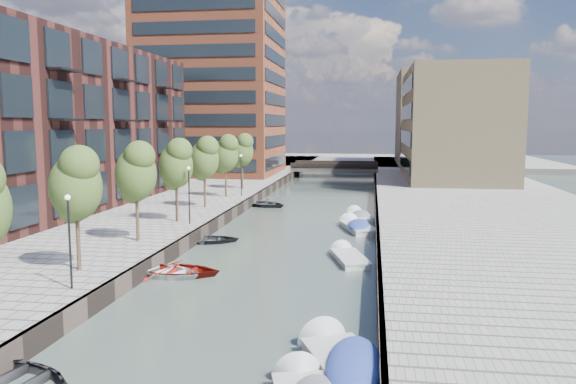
% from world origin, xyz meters
% --- Properties ---
extents(water, '(300.00, 300.00, 0.00)m').
position_xyz_m(water, '(0.00, 40.00, 0.00)').
color(water, '#38473F').
rests_on(water, ground).
extents(quay_right, '(20.00, 140.00, 1.00)m').
position_xyz_m(quay_right, '(16.00, 40.00, 0.50)').
color(quay_right, gray).
rests_on(quay_right, ground).
extents(quay_wall_left, '(0.25, 140.00, 1.00)m').
position_xyz_m(quay_wall_left, '(-6.10, 40.00, 0.50)').
color(quay_wall_left, '#332823').
rests_on(quay_wall_left, ground).
extents(quay_wall_right, '(0.25, 140.00, 1.00)m').
position_xyz_m(quay_wall_right, '(6.10, 40.00, 0.50)').
color(quay_wall_right, '#332823').
rests_on(quay_wall_right, ground).
extents(far_closure, '(80.00, 40.00, 1.00)m').
position_xyz_m(far_closure, '(0.00, 100.00, 0.50)').
color(far_closure, gray).
rests_on(far_closure, ground).
extents(apartment_block, '(8.00, 38.00, 14.00)m').
position_xyz_m(apartment_block, '(-20.00, 30.00, 8.00)').
color(apartment_block, black).
rests_on(apartment_block, quay_left).
extents(tower, '(18.00, 18.00, 30.00)m').
position_xyz_m(tower, '(-17.00, 65.00, 16.00)').
color(tower, brown).
rests_on(tower, quay_left).
extents(tan_block_near, '(12.00, 25.00, 14.00)m').
position_xyz_m(tan_block_near, '(16.00, 62.00, 8.00)').
color(tan_block_near, tan).
rests_on(tan_block_near, quay_right).
extents(tan_block_far, '(12.00, 20.00, 16.00)m').
position_xyz_m(tan_block_far, '(16.00, 88.00, 9.00)').
color(tan_block_far, tan).
rests_on(tan_block_far, quay_right).
extents(bridge, '(13.00, 6.00, 1.30)m').
position_xyz_m(bridge, '(0.00, 72.00, 1.39)').
color(bridge, gray).
rests_on(bridge, ground).
extents(tree_1, '(2.50, 2.50, 5.95)m').
position_xyz_m(tree_1, '(-8.50, 11.00, 5.31)').
color(tree_1, '#382619').
rests_on(tree_1, quay_left).
extents(tree_2, '(2.50, 2.50, 5.95)m').
position_xyz_m(tree_2, '(-8.50, 18.00, 5.31)').
color(tree_2, '#382619').
rests_on(tree_2, quay_left).
extents(tree_3, '(2.50, 2.50, 5.95)m').
position_xyz_m(tree_3, '(-8.50, 25.00, 5.31)').
color(tree_3, '#382619').
rests_on(tree_3, quay_left).
extents(tree_4, '(2.50, 2.50, 5.95)m').
position_xyz_m(tree_4, '(-8.50, 32.00, 5.31)').
color(tree_4, '#382619').
rests_on(tree_4, quay_left).
extents(tree_5, '(2.50, 2.50, 5.95)m').
position_xyz_m(tree_5, '(-8.50, 39.00, 5.31)').
color(tree_5, '#382619').
rests_on(tree_5, quay_left).
extents(tree_6, '(2.50, 2.50, 5.95)m').
position_xyz_m(tree_6, '(-8.50, 46.00, 5.31)').
color(tree_6, '#382619').
rests_on(tree_6, quay_left).
extents(lamp_0, '(0.24, 0.24, 4.12)m').
position_xyz_m(lamp_0, '(-7.20, 8.00, 3.51)').
color(lamp_0, black).
rests_on(lamp_0, quay_left).
extents(lamp_1, '(0.24, 0.24, 4.12)m').
position_xyz_m(lamp_1, '(-7.20, 24.00, 3.51)').
color(lamp_1, black).
rests_on(lamp_1, quay_left).
extents(lamp_2, '(0.24, 0.24, 4.12)m').
position_xyz_m(lamp_2, '(-7.20, 40.00, 3.51)').
color(lamp_2, black).
rests_on(lamp_2, quay_left).
extents(sloop_1, '(4.71, 3.79, 0.87)m').
position_xyz_m(sloop_1, '(-5.40, 22.65, 0.00)').
color(sloop_1, black).
rests_on(sloop_1, ground).
extents(sloop_2, '(4.70, 3.37, 0.97)m').
position_xyz_m(sloop_2, '(-4.62, 14.20, 0.00)').
color(sloop_2, maroon).
rests_on(sloop_2, ground).
extents(sloop_3, '(5.20, 4.43, 0.91)m').
position_xyz_m(sloop_3, '(-5.29, 14.04, 0.00)').
color(sloop_3, white).
rests_on(sloop_3, ground).
extents(sloop_4, '(5.57, 4.90, 0.96)m').
position_xyz_m(sloop_4, '(-4.85, 39.85, 0.00)').
color(sloop_4, black).
rests_on(sloop_4, ground).
extents(motorboat_0, '(4.14, 6.03, 1.91)m').
position_xyz_m(motorboat_0, '(4.97, 3.57, 0.23)').
color(motorboat_0, '#B0B0AE').
rests_on(motorboat_0, ground).
extents(motorboat_2, '(2.71, 4.77, 1.51)m').
position_xyz_m(motorboat_2, '(4.29, 19.12, 0.09)').
color(motorboat_2, beige).
rests_on(motorboat_2, ground).
extents(motorboat_3, '(3.28, 5.49, 1.73)m').
position_xyz_m(motorboat_3, '(4.54, 28.92, 0.21)').
color(motorboat_3, silver).
rests_on(motorboat_3, ground).
extents(motorboat_4, '(2.71, 4.83, 1.53)m').
position_xyz_m(motorboat_4, '(4.63, 34.29, 0.19)').
color(motorboat_4, beige).
rests_on(motorboat_4, ground).
extents(car, '(3.37, 4.70, 1.49)m').
position_xyz_m(car, '(11.78, 67.29, 1.74)').
color(car, '#9C9EA1').
rests_on(car, quay_right).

